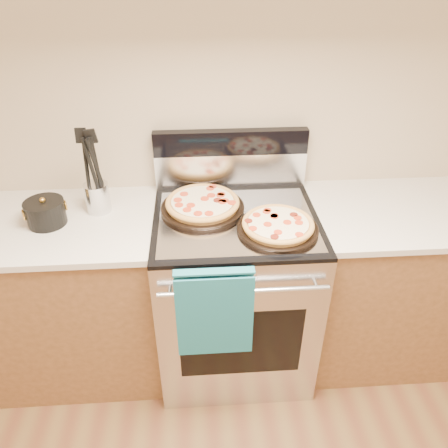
{
  "coord_description": "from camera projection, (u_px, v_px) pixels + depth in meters",
  "views": [
    {
      "loc": [
        -0.17,
        -0.04,
        1.99
      ],
      "look_at": [
        -0.06,
        1.55,
        0.95
      ],
      "focal_mm": 35.0,
      "sensor_mm": 36.0,
      "label": 1
    }
  ],
  "objects": [
    {
      "name": "backsplash_upper",
      "position": [
        231.0,
        142.0,
        2.14
      ],
      "size": [
        0.76,
        0.06,
        0.12
      ],
      "primitive_type": "cube",
      "color": "black",
      "rests_on": "backsplash_lower"
    },
    {
      "name": "dish_towel",
      "position": [
        215.0,
        311.0,
        1.81
      ],
      "size": [
        0.32,
        0.05,
        0.42
      ],
      "primitive_type": null,
      "color": "#1C5B90",
      "rests_on": "oven_handle"
    },
    {
      "name": "saucepan",
      "position": [
        46.0,
        214.0,
        1.95
      ],
      "size": [
        0.22,
        0.22,
        0.1
      ],
      "primitive_type": "cylinder",
      "rotation": [
        0.0,
        0.0,
        0.42
      ],
      "color": "black",
      "rests_on": "countertop_left"
    },
    {
      "name": "utensil_crock",
      "position": [
        98.0,
        197.0,
        2.04
      ],
      "size": [
        0.14,
        0.14,
        0.14
      ],
      "primitive_type": "cylinder",
      "rotation": [
        0.0,
        0.0,
        -0.3
      ],
      "color": "silver",
      "rests_on": "countertop_left"
    },
    {
      "name": "range_body",
      "position": [
        235.0,
        294.0,
        2.27
      ],
      "size": [
        0.76,
        0.68,
        0.9
      ],
      "primitive_type": "cube",
      "color": "#B7B7BC",
      "rests_on": "ground"
    },
    {
      "name": "cooktop",
      "position": [
        236.0,
        219.0,
        2.01
      ],
      "size": [
        0.76,
        0.68,
        0.02
      ],
      "primitive_type": "cube",
      "color": "black",
      "rests_on": "range_body"
    },
    {
      "name": "pepperoni_pizza_back",
      "position": [
        203.0,
        205.0,
        2.04
      ],
      "size": [
        0.46,
        0.46,
        0.05
      ],
      "primitive_type": null,
      "rotation": [
        0.0,
        0.0,
        0.22
      ],
      "color": "#B47137",
      "rests_on": "foil_sheet"
    },
    {
      "name": "pepperoni_pizza_front",
      "position": [
        278.0,
        226.0,
        1.89
      ],
      "size": [
        0.39,
        0.39,
        0.05
      ],
      "primitive_type": null,
      "rotation": [
        0.0,
        0.0,
        0.12
      ],
      "color": "#B47137",
      "rests_on": "foil_sheet"
    },
    {
      "name": "cabinet_left",
      "position": [
        64.0,
        299.0,
        2.24
      ],
      "size": [
        1.0,
        0.62,
        0.88
      ],
      "primitive_type": "cube",
      "color": "brown",
      "rests_on": "ground"
    },
    {
      "name": "countertop_right",
      "position": [
        417.0,
        211.0,
        2.1
      ],
      "size": [
        1.02,
        0.64,
        0.03
      ],
      "primitive_type": "cube",
      "color": "beige",
      "rests_on": "cabinet_right"
    },
    {
      "name": "countertop_left",
      "position": [
        44.0,
        225.0,
        2.0
      ],
      "size": [
        1.02,
        0.64,
        0.03
      ],
      "primitive_type": "cube",
      "color": "beige",
      "rests_on": "cabinet_left"
    },
    {
      "name": "wall_back",
      "position": [
        230.0,
        101.0,
        2.07
      ],
      "size": [
        4.0,
        0.0,
        4.0
      ],
      "primitive_type": "plane",
      "rotation": [
        1.57,
        0.0,
        0.0
      ],
      "color": "tan",
      "rests_on": "ground"
    },
    {
      "name": "foil_sheet",
      "position": [
        236.0,
        220.0,
        1.98
      ],
      "size": [
        0.7,
        0.55,
        0.01
      ],
      "primitive_type": "cube",
      "color": "gray",
      "rests_on": "cooktop"
    },
    {
      "name": "cabinet_right",
      "position": [
        397.0,
        284.0,
        2.35
      ],
      "size": [
        1.0,
        0.62,
        0.88
      ],
      "primitive_type": "cube",
      "color": "brown",
      "rests_on": "ground"
    },
    {
      "name": "oven_window",
      "position": [
        241.0,
        343.0,
        1.99
      ],
      "size": [
        0.56,
        0.01,
        0.4
      ],
      "primitive_type": "cube",
      "color": "black",
      "rests_on": "range_body"
    },
    {
      "name": "backsplash_lower",
      "position": [
        231.0,
        170.0,
        2.22
      ],
      "size": [
        0.76,
        0.06,
        0.18
      ],
      "primitive_type": "cube",
      "color": "silver",
      "rests_on": "cooktop"
    },
    {
      "name": "oven_handle",
      "position": [
        244.0,
        292.0,
        1.76
      ],
      "size": [
        0.7,
        0.03,
        0.03
      ],
      "primitive_type": "cylinder",
      "rotation": [
        0.0,
        1.57,
        0.0
      ],
      "color": "silver",
      "rests_on": "range_body"
    }
  ]
}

